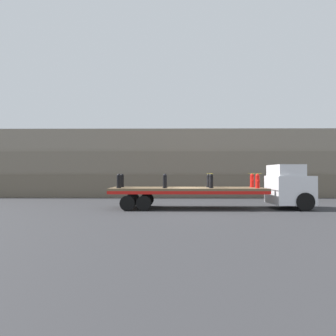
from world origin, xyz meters
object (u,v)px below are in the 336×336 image
(flatbed_trailer, at_px, (177,191))
(fire_hydrant_black_far_2, at_px, (209,181))
(fire_hydrant_black_far_0, at_px, (122,181))
(fire_hydrant_black_near_2, at_px, (211,181))
(truck_cab, at_px, (290,186))
(fire_hydrant_red_near_3, at_px, (258,181))
(fire_hydrant_black_near_0, at_px, (119,181))
(fire_hydrant_black_near_1, at_px, (165,181))
(fire_hydrant_black_far_1, at_px, (165,181))
(fire_hydrant_red_far_3, at_px, (252,181))

(flatbed_trailer, xyz_separation_m, fire_hydrant_black_far_2, (2.17, 0.56, 0.71))
(fire_hydrant_black_far_0, xyz_separation_m, fire_hydrant_black_near_2, (5.99, -1.12, 0.00))
(flatbed_trailer, bearing_deg, truck_cab, 0.00)
(fire_hydrant_black_near_2, height_order, fire_hydrant_red_near_3, same)
(flatbed_trailer, bearing_deg, fire_hydrant_red_near_3, -6.18)
(fire_hydrant_black_near_0, distance_m, fire_hydrant_black_near_1, 2.99)
(fire_hydrant_black_far_1, xyz_separation_m, fire_hydrant_black_far_2, (2.99, 0.00, 0.00))
(truck_cab, relative_size, flatbed_trailer, 0.29)
(flatbed_trailer, bearing_deg, fire_hydrant_black_far_0, 171.67)
(flatbed_trailer, relative_size, fire_hydrant_black_far_1, 10.96)
(truck_cab, height_order, fire_hydrant_red_far_3, truck_cab)
(flatbed_trailer, xyz_separation_m, fire_hydrant_black_far_0, (-3.82, 0.56, 0.71))
(fire_hydrant_black_near_1, bearing_deg, fire_hydrant_red_near_3, 0.00)
(fire_hydrant_black_far_2, xyz_separation_m, fire_hydrant_red_far_3, (2.99, 0.00, 0.00))
(fire_hydrant_black_near_0, height_order, fire_hydrant_black_far_1, same)
(truck_cab, height_order, fire_hydrant_black_far_0, truck_cab)
(fire_hydrant_black_near_0, distance_m, fire_hydrant_red_far_3, 9.05)
(truck_cab, xyz_separation_m, fire_hydrant_black_near_0, (-11.33, -0.56, 0.36))
(fire_hydrant_black_near_0, bearing_deg, flatbed_trailer, 8.33)
(truck_cab, bearing_deg, fire_hydrant_black_near_1, -176.17)
(fire_hydrant_black_near_2, bearing_deg, fire_hydrant_black_far_1, 159.53)
(fire_hydrant_black_near_2, relative_size, fire_hydrant_black_far_2, 1.00)
(truck_cab, height_order, fire_hydrant_red_near_3, truck_cab)
(flatbed_trailer, relative_size, fire_hydrant_black_near_1, 10.96)
(fire_hydrant_red_near_3, bearing_deg, flatbed_trailer, 173.82)
(fire_hydrant_black_near_1, distance_m, fire_hydrant_black_far_2, 3.20)
(fire_hydrant_black_far_0, xyz_separation_m, fire_hydrant_red_near_3, (8.98, -1.12, 0.00))
(fire_hydrant_black_far_1, distance_m, fire_hydrant_black_near_2, 3.20)
(fire_hydrant_black_near_2, height_order, fire_hydrant_black_far_2, same)
(fire_hydrant_black_far_2, height_order, fire_hydrant_red_near_3, same)
(fire_hydrant_black_near_1, bearing_deg, fire_hydrant_black_far_2, 20.47)
(fire_hydrant_black_near_1, distance_m, fire_hydrant_black_near_2, 2.99)
(fire_hydrant_black_near_1, relative_size, fire_hydrant_black_far_1, 1.00)
(fire_hydrant_black_far_2, bearing_deg, fire_hydrant_black_near_2, -90.00)
(fire_hydrant_black_far_1, distance_m, fire_hydrant_red_near_3, 6.09)
(truck_cab, relative_size, fire_hydrant_black_far_1, 3.13)
(fire_hydrant_black_far_1, bearing_deg, fire_hydrant_red_near_3, -10.57)
(truck_cab, relative_size, fire_hydrant_red_far_3, 3.13)
(fire_hydrant_black_far_1, height_order, fire_hydrant_black_far_2, same)
(flatbed_trailer, xyz_separation_m, fire_hydrant_black_far_1, (-0.82, 0.56, 0.71))
(truck_cab, relative_size, fire_hydrant_black_far_0, 3.13)
(fire_hydrant_black_near_2, bearing_deg, truck_cab, 5.97)
(truck_cab, bearing_deg, fire_hydrant_black_near_0, -177.18)
(fire_hydrant_black_far_0, relative_size, fire_hydrant_black_near_1, 1.00)
(fire_hydrant_red_near_3, bearing_deg, fire_hydrant_red_far_3, 90.00)
(fire_hydrant_black_far_2, bearing_deg, truck_cab, -5.97)
(fire_hydrant_black_near_0, height_order, fire_hydrant_black_near_1, same)
(fire_hydrant_black_near_2, bearing_deg, fire_hydrant_black_near_0, 180.00)
(fire_hydrant_black_near_1, bearing_deg, fire_hydrant_black_far_1, 90.00)
(fire_hydrant_black_far_0, height_order, fire_hydrant_black_near_2, same)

